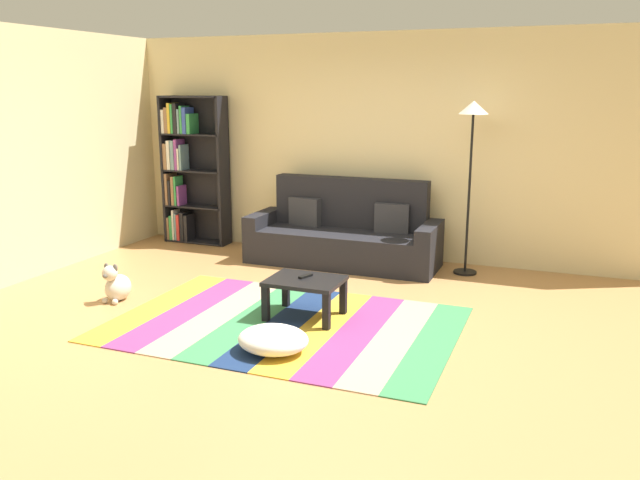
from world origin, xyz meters
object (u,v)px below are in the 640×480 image
Objects in this scene: bookshelf at (188,169)px; tv_remote at (306,276)px; pouf at (273,340)px; standing_lamp at (472,131)px; dog at (117,285)px; couch at (344,235)px; coffee_table at (305,286)px.

bookshelf is 3.46m from tv_remote.
bookshelf is 3.42× the size of pouf.
pouf is 3.38m from standing_lamp.
pouf is at bearing -64.20° from tv_remote.
tv_remote is (-1.14, -1.97, -1.22)m from standing_lamp.
tv_remote is (1.90, 0.28, 0.22)m from dog.
pouf is at bearing -48.54° from bookshelf.
pouf is (2.71, -3.06, -0.88)m from bookshelf.
pouf is 0.30× the size of standing_lamp.
tv_remote is (0.29, -1.89, 0.05)m from couch.
coffee_table is 0.86m from pouf.
bookshelf reaches higher than tv_remote.
coffee_table is at bearing -40.28° from bookshelf.
pouf is 1.44× the size of dog.
couch is 2.71m from dog.
couch is at bearing 118.57° from tv_remote.
coffee_table is 0.10m from tv_remote.
coffee_table reaches higher than pouf.
standing_lamp is at bearing 36.34° from dog.
bookshelf is 2.95× the size of coffee_table.
pouf is at bearing -16.98° from dog.
bookshelf reaches higher than dog.
bookshelf is 13.03× the size of tv_remote.
standing_lamp is at bearing 2.82° from couch.
pouf is 2.08m from dog.
standing_lamp reaches higher than dog.
standing_lamp is 12.79× the size of tv_remote.
dog is (-1.62, -2.17, -0.18)m from couch.
standing_lamp reaches higher than couch.
bookshelf is 1.02× the size of standing_lamp.
pouf is at bearing -84.98° from coffee_table.
dog reaches higher than pouf.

